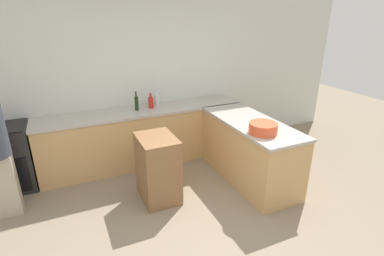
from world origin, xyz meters
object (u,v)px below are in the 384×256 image
(island_table, at_px, (158,168))
(wine_bottle_dark, at_px, (137,103))
(hot_sauce_bottle, at_px, (151,102))
(vinegar_bottle_clear, at_px, (157,99))
(mixing_bowl, at_px, (263,128))
(range_oven, at_px, (4,159))

(island_table, distance_m, wine_bottle_dark, 1.23)
(island_table, bearing_deg, hot_sauce_bottle, 76.17)
(hot_sauce_bottle, bearing_deg, vinegar_bottle_clear, 26.39)
(mixing_bowl, relative_size, wine_bottle_dark, 1.21)
(range_oven, distance_m, vinegar_bottle_clear, 2.29)
(mixing_bowl, relative_size, hot_sauce_bottle, 1.52)
(mixing_bowl, bearing_deg, vinegar_bottle_clear, 117.19)
(wine_bottle_dark, xyz_separation_m, vinegar_bottle_clear, (0.35, 0.09, -0.01))
(mixing_bowl, height_order, vinegar_bottle_clear, vinegar_bottle_clear)
(range_oven, xyz_separation_m, island_table, (1.83, -1.08, -0.02))
(range_oven, bearing_deg, vinegar_bottle_clear, 2.33)
(range_oven, height_order, vinegar_bottle_clear, vinegar_bottle_clear)
(range_oven, bearing_deg, hot_sauce_bottle, 0.86)
(island_table, xyz_separation_m, vinegar_bottle_clear, (0.39, 1.17, 0.57))
(range_oven, height_order, wine_bottle_dark, wine_bottle_dark)
(hot_sauce_bottle, bearing_deg, island_table, -103.83)
(range_oven, bearing_deg, mixing_bowl, -26.92)
(island_table, distance_m, vinegar_bottle_clear, 1.36)
(island_table, bearing_deg, vinegar_bottle_clear, 71.48)
(mixing_bowl, relative_size, vinegar_bottle_clear, 1.27)
(island_table, xyz_separation_m, wine_bottle_dark, (0.04, 1.08, 0.58))
(hot_sauce_bottle, relative_size, wine_bottle_dark, 0.79)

